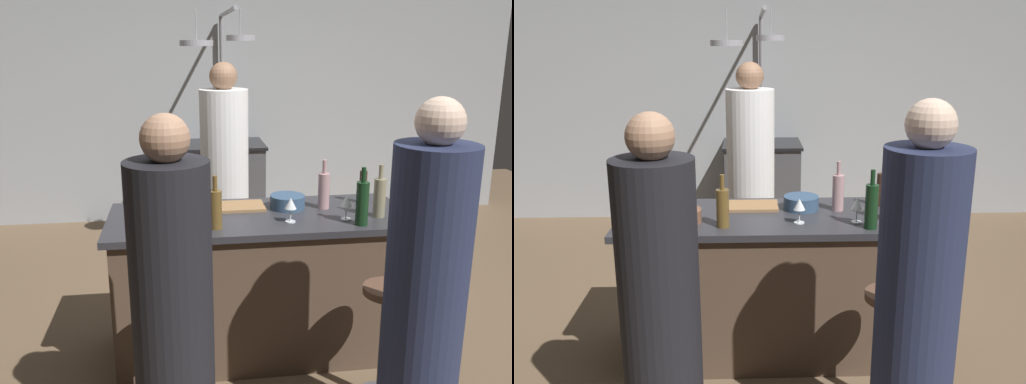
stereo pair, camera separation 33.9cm
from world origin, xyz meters
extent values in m
plane|color=brown|center=(0.00, 0.00, 0.00)|extent=(9.00, 9.00, 0.00)
cube|color=#9EA3A8|center=(0.00, 2.85, 1.30)|extent=(6.40, 0.16, 2.60)
cube|color=brown|center=(0.00, 0.00, 0.43)|extent=(1.72, 0.66, 0.86)
cube|color=#2D2D33|center=(0.00, 0.00, 0.88)|extent=(1.80, 0.72, 0.04)
cube|color=#47474C|center=(0.00, 2.45, 0.43)|extent=(0.76, 0.60, 0.86)
cube|color=black|center=(0.00, 2.45, 0.88)|extent=(0.80, 0.64, 0.03)
cylinder|color=white|center=(-0.12, 1.06, 0.78)|extent=(0.37, 0.37, 1.56)
sphere|color=#8C664C|center=(-0.12, 1.06, 1.65)|extent=(0.21, 0.21, 0.21)
cylinder|color=#4C4C51|center=(-0.55, -0.62, 0.33)|extent=(0.06, 0.06, 0.62)
cylinder|color=brown|center=(-0.55, -0.62, 0.66)|extent=(0.26, 0.26, 0.04)
cylinder|color=black|center=(-0.51, -0.97, 0.73)|extent=(0.35, 0.35, 1.45)
sphere|color=tan|center=(-0.51, -0.97, 1.54)|extent=(0.20, 0.20, 0.20)
cylinder|color=#4C4C51|center=(0.58, -0.62, 0.33)|extent=(0.06, 0.06, 0.62)
cylinder|color=brown|center=(0.58, -0.62, 0.66)|extent=(0.26, 0.26, 0.04)
cylinder|color=#262D4C|center=(0.59, -1.01, 0.75)|extent=(0.36, 0.36, 1.50)
sphere|color=beige|center=(0.59, -1.01, 1.59)|extent=(0.20, 0.20, 0.20)
cylinder|color=gray|center=(0.00, 2.70, 1.07)|extent=(0.04, 0.04, 2.15)
cylinder|color=gray|center=(0.00, 1.98, 2.15)|extent=(0.04, 1.45, 0.04)
cylinder|color=gray|center=(-0.30, 1.40, 1.89)|extent=(0.27, 0.27, 0.04)
cylinder|color=gray|center=(-0.30, 1.40, 2.02)|extent=(0.01, 0.01, 0.26)
cylinder|color=gray|center=(0.05, 1.38, 1.93)|extent=(0.23, 0.23, 0.04)
cylinder|color=gray|center=(0.05, 1.40, 2.04)|extent=(0.01, 0.01, 0.22)
cube|color=#997047|center=(-0.11, 0.16, 0.91)|extent=(0.32, 0.22, 0.02)
cylinder|color=#382319|center=(0.69, 0.16, 1.01)|extent=(0.05, 0.05, 0.21)
cylinder|color=gray|center=(0.69, -0.14, 1.02)|extent=(0.07, 0.07, 0.23)
cylinder|color=gray|center=(0.69, -0.14, 1.17)|extent=(0.03, 0.03, 0.08)
cylinder|color=#B78C8E|center=(0.41, 0.08, 1.01)|extent=(0.07, 0.07, 0.22)
cylinder|color=#B78C8E|center=(0.41, 0.08, 1.16)|extent=(0.03, 0.03, 0.08)
cylinder|color=#143319|center=(0.55, -0.26, 1.02)|extent=(0.07, 0.07, 0.25)
cylinder|color=#143319|center=(0.55, -0.26, 1.19)|extent=(0.03, 0.03, 0.08)
cylinder|color=brown|center=(-0.28, -0.21, 1.01)|extent=(0.07, 0.07, 0.22)
cylinder|color=brown|center=(-0.28, -0.21, 1.16)|extent=(0.03, 0.03, 0.08)
cylinder|color=silver|center=(0.49, -0.16, 0.90)|extent=(0.06, 0.06, 0.01)
cylinder|color=silver|center=(0.49, -0.16, 0.94)|extent=(0.01, 0.01, 0.07)
cone|color=silver|center=(0.49, -0.16, 1.01)|extent=(0.07, 0.07, 0.06)
cylinder|color=silver|center=(0.16, -0.16, 0.90)|extent=(0.06, 0.06, 0.01)
cylinder|color=silver|center=(0.16, -0.16, 0.94)|extent=(0.01, 0.01, 0.07)
cone|color=silver|center=(0.16, -0.16, 1.01)|extent=(0.07, 0.07, 0.06)
cylinder|color=#334C6B|center=(0.19, 0.11, 0.94)|extent=(0.22, 0.22, 0.08)
cylinder|color=brown|center=(-0.51, -0.12, 0.94)|extent=(0.22, 0.22, 0.08)
camera|label=1|loc=(-0.45, -3.09, 1.91)|focal=38.35mm
camera|label=2|loc=(-0.12, -3.12, 1.91)|focal=38.35mm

